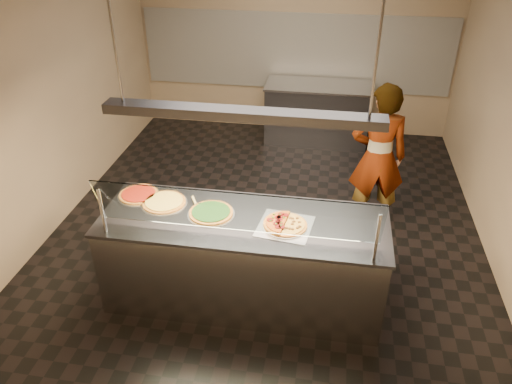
% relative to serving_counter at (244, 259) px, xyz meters
% --- Properties ---
extents(ground, '(5.00, 6.00, 0.02)m').
position_rel_serving_counter_xyz_m(ground, '(0.04, 1.26, -0.48)').
color(ground, black).
rests_on(ground, ground).
extents(wall_back, '(5.00, 0.02, 3.00)m').
position_rel_serving_counter_xyz_m(wall_back, '(0.04, 4.27, 1.03)').
color(wall_back, '#9D8765').
rests_on(wall_back, ground).
extents(wall_front, '(5.00, 0.02, 3.00)m').
position_rel_serving_counter_xyz_m(wall_front, '(0.04, -1.75, 1.03)').
color(wall_front, '#9D8765').
rests_on(wall_front, ground).
extents(wall_left, '(0.02, 6.00, 3.00)m').
position_rel_serving_counter_xyz_m(wall_left, '(-2.47, 1.26, 1.03)').
color(wall_left, '#9D8765').
rests_on(wall_left, ground).
extents(tile_band, '(4.90, 0.02, 1.20)m').
position_rel_serving_counter_xyz_m(tile_band, '(0.04, 4.24, 0.83)').
color(tile_band, silver).
rests_on(tile_band, wall_back).
extents(serving_counter, '(2.63, 0.94, 0.93)m').
position_rel_serving_counter_xyz_m(serving_counter, '(0.00, 0.00, 0.00)').
color(serving_counter, '#B7B7BC').
rests_on(serving_counter, ground).
extents(sneeze_guard, '(2.39, 0.18, 0.54)m').
position_rel_serving_counter_xyz_m(sneeze_guard, '(-0.00, -0.34, 0.76)').
color(sneeze_guard, '#B7B7BC').
rests_on(sneeze_guard, serving_counter).
extents(perforated_tray, '(0.52, 0.52, 0.01)m').
position_rel_serving_counter_xyz_m(perforated_tray, '(0.38, -0.05, 0.47)').
color(perforated_tray, silver).
rests_on(perforated_tray, serving_counter).
extents(half_pizza_pepperoni, '(0.24, 0.40, 0.05)m').
position_rel_serving_counter_xyz_m(half_pizza_pepperoni, '(0.29, -0.05, 0.50)').
color(half_pizza_pepperoni, '#94541B').
rests_on(half_pizza_pepperoni, perforated_tray).
extents(half_pizza_sausage, '(0.24, 0.40, 0.04)m').
position_rel_serving_counter_xyz_m(half_pizza_sausage, '(0.48, -0.05, 0.49)').
color(half_pizza_sausage, '#94541B').
rests_on(half_pizza_sausage, perforated_tray).
extents(pizza_spinach, '(0.44, 0.44, 0.03)m').
position_rel_serving_counter_xyz_m(pizza_spinach, '(-0.31, 0.04, 0.48)').
color(pizza_spinach, silver).
rests_on(pizza_spinach, serving_counter).
extents(pizza_cheese, '(0.44, 0.44, 0.03)m').
position_rel_serving_counter_xyz_m(pizza_cheese, '(-0.80, 0.15, 0.48)').
color(pizza_cheese, silver).
rests_on(pizza_cheese, serving_counter).
extents(pizza_tomato, '(0.41, 0.41, 0.03)m').
position_rel_serving_counter_xyz_m(pizza_tomato, '(-1.09, 0.24, 0.48)').
color(pizza_tomato, silver).
rests_on(pizza_tomato, serving_counter).
extents(pizza_spatula, '(0.26, 0.20, 0.02)m').
position_rel_serving_counter_xyz_m(pizza_spatula, '(-0.46, 0.17, 0.49)').
color(pizza_spatula, '#B7B7BC').
rests_on(pizza_spatula, pizza_spinach).
extents(prep_table, '(1.63, 0.74, 0.93)m').
position_rel_serving_counter_xyz_m(prep_table, '(0.47, 3.81, 0.00)').
color(prep_table, '#3F3F44').
rests_on(prep_table, ground).
extents(worker, '(0.68, 0.48, 1.77)m').
position_rel_serving_counter_xyz_m(worker, '(1.27, 1.54, 0.42)').
color(worker, black).
rests_on(worker, ground).
extents(heat_lamp_housing, '(2.30, 0.18, 0.08)m').
position_rel_serving_counter_xyz_m(heat_lamp_housing, '(-0.00, 0.00, 1.48)').
color(heat_lamp_housing, '#3F3F44').
rests_on(heat_lamp_housing, ceiling).
extents(lamp_rod_left, '(0.02, 0.02, 1.01)m').
position_rel_serving_counter_xyz_m(lamp_rod_left, '(-1.00, 0.00, 2.03)').
color(lamp_rod_left, '#B7B7BC').
rests_on(lamp_rod_left, ceiling).
extents(lamp_rod_right, '(0.02, 0.02, 1.01)m').
position_rel_serving_counter_xyz_m(lamp_rod_right, '(1.00, 0.00, 2.03)').
color(lamp_rod_right, '#B7B7BC').
rests_on(lamp_rod_right, ceiling).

